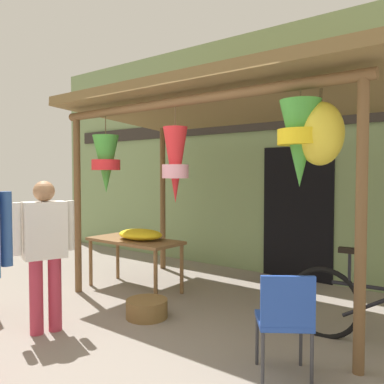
% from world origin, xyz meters
% --- Properties ---
extents(ground_plane, '(30.00, 30.00, 0.00)m').
position_xyz_m(ground_plane, '(0.00, 0.00, 0.00)').
color(ground_plane, gray).
extents(shop_facade, '(10.71, 0.29, 3.87)m').
position_xyz_m(shop_facade, '(0.00, 2.79, 1.93)').
color(shop_facade, '#7A9360').
rests_on(shop_facade, ground_plane).
extents(market_stall_canopy, '(4.13, 2.20, 2.61)m').
position_xyz_m(market_stall_canopy, '(0.10, 0.88, 2.26)').
color(market_stall_canopy, brown).
rests_on(market_stall_canopy, ground_plane).
extents(display_table, '(1.36, 0.60, 0.69)m').
position_xyz_m(display_table, '(-1.26, 0.75, 0.62)').
color(display_table, brown).
rests_on(display_table, ground_plane).
extents(flower_heap_on_table, '(0.68, 0.48, 0.14)m').
position_xyz_m(flower_heap_on_table, '(-1.17, 0.78, 0.77)').
color(flower_heap_on_table, yellow).
rests_on(flower_heap_on_table, display_table).
extents(folding_chair, '(0.56, 0.56, 0.84)m').
position_xyz_m(folding_chair, '(1.42, -0.25, 0.50)').
color(folding_chair, '#2347A8').
rests_on(folding_chair, ground_plane).
extents(wicker_basket_by_table, '(0.46, 0.46, 0.20)m').
position_xyz_m(wicker_basket_by_table, '(-0.37, 0.07, 0.10)').
color(wicker_basket_by_table, brown).
rests_on(wicker_basket_by_table, ground_plane).
extents(parked_bicycle, '(1.74, 0.44, 0.92)m').
position_xyz_m(parked_bicycle, '(1.87, 0.82, 0.35)').
color(parked_bicycle, black).
rests_on(parked_bicycle, ground_plane).
extents(vendor_in_orange, '(0.34, 0.57, 1.52)m').
position_xyz_m(vendor_in_orange, '(-0.87, -0.84, 0.89)').
color(vendor_in_orange, '#B23347').
rests_on(vendor_in_orange, ground_plane).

